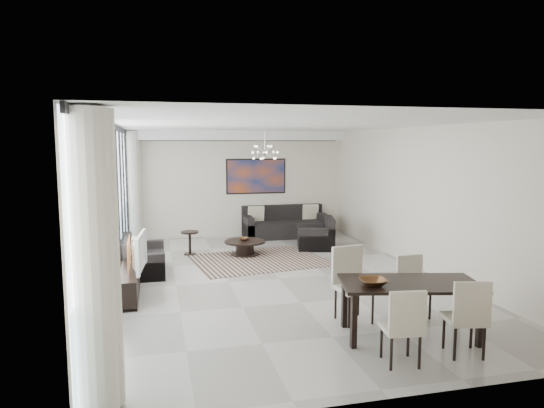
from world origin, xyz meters
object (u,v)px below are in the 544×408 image
object	(u,v)px
tv_console	(126,285)
sofa_main	(285,226)
television	(135,252)
coffee_table	(245,247)
dining_table	(410,288)

from	to	relation	value
tv_console	sofa_main	bearing A→B (deg)	49.08
tv_console	television	xyz separation A→B (m)	(0.16, 0.07, 0.53)
television	coffee_table	bearing A→B (deg)	-36.64
dining_table	tv_console	bearing A→B (deg)	145.62
coffee_table	television	xyz separation A→B (m)	(-2.34, -2.57, 0.57)
sofa_main	tv_console	bearing A→B (deg)	-130.92
coffee_table	sofa_main	xyz separation A→B (m)	(1.50, 1.97, 0.10)
coffee_table	television	bearing A→B (deg)	-132.25
tv_console	dining_table	distance (m)	4.56
tv_console	dining_table	bearing A→B (deg)	-34.38
coffee_table	sofa_main	bearing A→B (deg)	52.74
coffee_table	dining_table	size ratio (longest dim) A/B	0.49
sofa_main	tv_console	xyz separation A→B (m)	(-3.99, -4.61, -0.05)
coffee_table	television	size ratio (longest dim) A/B	0.90
sofa_main	tv_console	size ratio (longest dim) A/B	1.57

